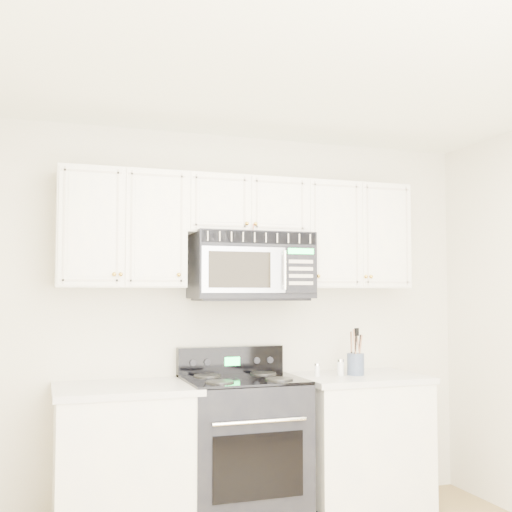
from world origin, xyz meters
name	(u,v)px	position (x,y,z in m)	size (l,w,h in m)	color
room	(350,335)	(0.00, 0.00, 1.30)	(3.51, 3.51, 2.61)	olive
base_cabinet_left	(124,467)	(-0.80, 1.44, 0.43)	(0.86, 0.65, 0.92)	white
base_cabinet_right	(360,447)	(0.80, 1.44, 0.43)	(0.86, 0.65, 0.92)	white
range	(242,448)	(-0.05, 1.44, 0.48)	(0.75, 0.68, 1.12)	black
upper_cabinets	(243,227)	(0.00, 1.58, 1.93)	(2.44, 0.37, 0.75)	white
microwave	(251,265)	(0.05, 1.54, 1.67)	(0.80, 0.45, 0.44)	black
utensil_crock	(356,363)	(0.77, 1.43, 1.00)	(0.12, 0.12, 0.32)	#40526C
shaker_salt	(317,370)	(0.49, 1.44, 0.96)	(0.04, 0.04, 0.09)	white
shaker_pepper	(341,367)	(0.66, 1.44, 0.98)	(0.05, 0.05, 0.11)	white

